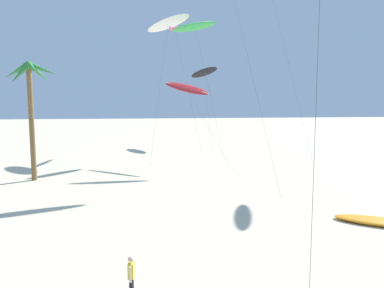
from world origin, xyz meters
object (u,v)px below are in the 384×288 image
(grounded_kite_1, at_px, (379,221))
(flying_kite_1, at_px, (195,27))
(flying_kite_9, at_px, (204,73))
(person_foreground_walker, at_px, (131,276))
(flying_kite_10, at_px, (168,23))
(flying_kite_4, at_px, (175,29))
(flying_kite_3, at_px, (186,88))
(palm_tree_1, at_px, (30,87))

(grounded_kite_1, bearing_deg, flying_kite_1, 103.90)
(flying_kite_1, height_order, flying_kite_9, flying_kite_1)
(grounded_kite_1, height_order, person_foreground_walker, person_foreground_walker)
(flying_kite_9, relative_size, flying_kite_10, 0.69)
(flying_kite_10, distance_m, person_foreground_walker, 39.18)
(flying_kite_4, bearing_deg, flying_kite_9, 48.26)
(flying_kite_1, height_order, grounded_kite_1, flying_kite_1)
(flying_kite_1, xyz_separation_m, person_foreground_walker, (-7.05, -32.62, -15.06))
(flying_kite_1, distance_m, flying_kite_9, 13.50)
(flying_kite_3, bearing_deg, palm_tree_1, -154.01)
(flying_kite_3, height_order, flying_kite_10, flying_kite_10)
(flying_kite_1, relative_size, grounded_kite_1, 3.61)
(flying_kite_4, distance_m, flying_kite_10, 3.90)
(palm_tree_1, xyz_separation_m, flying_kite_3, (14.31, 6.98, 0.20))
(flying_kite_4, distance_m, flying_kite_9, 9.40)
(palm_tree_1, height_order, flying_kite_10, flying_kite_10)
(grounded_kite_1, distance_m, person_foreground_walker, 14.93)
(flying_kite_9, bearing_deg, grounded_kite_1, -85.01)
(flying_kite_9, xyz_separation_m, flying_kite_10, (-6.31, -9.39, 5.40))
(flying_kite_10, height_order, grounded_kite_1, flying_kite_10)
(flying_kite_1, bearing_deg, flying_kite_3, -109.65)
(flying_kite_3, relative_size, flying_kite_4, 0.53)
(palm_tree_1, bearing_deg, flying_kite_1, 36.40)
(palm_tree_1, distance_m, grounded_kite_1, 28.16)
(palm_tree_1, height_order, grounded_kite_1, palm_tree_1)
(flying_kite_9, height_order, grounded_kite_1, flying_kite_9)
(flying_kite_9, distance_m, grounded_kite_1, 40.65)
(flying_kite_4, relative_size, flying_kite_10, 0.99)
(palm_tree_1, relative_size, person_foreground_walker, 6.49)
(palm_tree_1, xyz_separation_m, flying_kite_1, (16.04, 11.82, 7.78))
(flying_kite_3, distance_m, flying_kite_9, 18.13)
(palm_tree_1, relative_size, flying_kite_9, 0.82)
(person_foreground_walker, bearing_deg, flying_kite_9, 77.18)
(palm_tree_1, height_order, flying_kite_9, flying_kite_9)
(flying_kite_1, height_order, flying_kite_10, flying_kite_10)
(flying_kite_9, xyz_separation_m, person_foreground_walker, (-10.23, -44.95, -10.56))
(flying_kite_9, distance_m, person_foreground_walker, 47.30)
(flying_kite_9, xyz_separation_m, grounded_kite_1, (3.40, -38.90, -11.28))
(flying_kite_3, relative_size, flying_kite_9, 0.76)
(flying_kite_4, xyz_separation_m, flying_kite_10, (-1.23, -3.70, -0.08))
(flying_kite_1, bearing_deg, grounded_kite_1, -76.10)
(flying_kite_1, relative_size, flying_kite_3, 1.84)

